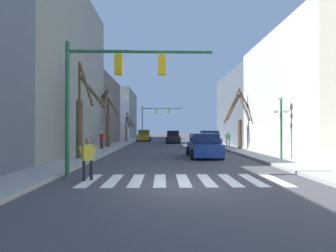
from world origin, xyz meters
name	(u,v)px	position (x,y,z in m)	size (l,w,h in m)	color
ground_plane	(185,186)	(0.00, 0.00, 0.00)	(240.00, 240.00, 0.00)	#424247
sidewalk_left	(10,184)	(-6.07, 0.00, 0.07)	(2.14, 90.00, 0.15)	#9E9E99
building_row_left	(86,102)	(-10.14, 22.85, 5.23)	(6.00, 60.89, 13.22)	#515B66
building_row_right	(311,85)	(10.14, 9.86, 5.24)	(6.00, 34.91, 13.20)	#BCB299
crosswalk_stripes	(183,180)	(0.00, 0.97, 0.00)	(7.65, 2.60, 0.01)	white
traffic_signal_near	(111,79)	(-2.95, 1.77, 4.06)	(6.13, 0.28, 5.62)	#236038
traffic_signal_far	(154,115)	(-2.42, 41.55, 4.65)	(7.89, 0.28, 6.32)	#236038
street_lamp_right_corner	(281,113)	(6.48, 6.75, 2.97)	(0.95, 0.36, 3.96)	#1E4C2D
car_driving_away_lane	(204,146)	(2.09, 9.12, 0.77)	(2.18, 4.49, 1.65)	navy
car_parked_left_far	(144,136)	(-3.81, 33.37, 0.84)	(2.14, 4.13, 1.81)	#A38423
car_driving_toward_lane	(209,140)	(3.90, 17.07, 0.83)	(1.96, 4.12, 1.80)	navy
car_parked_left_near	(173,137)	(0.62, 27.62, 0.80)	(2.01, 4.74, 1.73)	black
pedestrian_crossing_street	(102,138)	(-6.42, 15.05, 1.11)	(0.51, 0.59, 1.62)	black
pedestrian_on_left_sidewalk	(88,155)	(-3.67, 0.97, 0.97)	(0.64, 0.44, 1.63)	black
pedestrian_on_right_sidewalk	(228,138)	(6.00, 17.99, 1.06)	(0.65, 0.30, 1.54)	#7A705B
street_tree_left_near	(82,117)	(-5.87, 7.32, 2.75)	(2.20, 2.14, 6.06)	brown
street_tree_right_near	(239,120)	(6.29, 14.89, 2.75)	(3.16, 1.58, 5.67)	#473828
street_tree_right_mid	(106,118)	(-6.71, 18.06, 3.10)	(3.29, 1.68, 6.00)	brown
street_tree_left_mid	(127,127)	(-6.25, 31.40, 2.26)	(1.75, 1.90, 4.45)	brown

